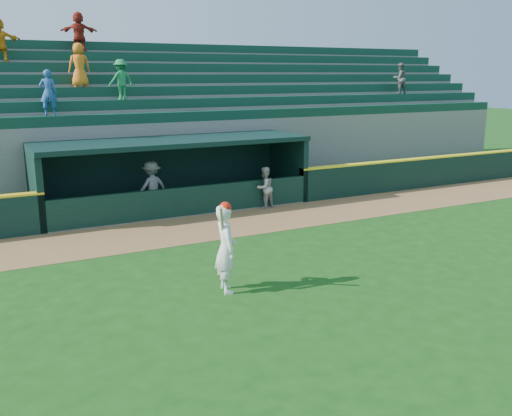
# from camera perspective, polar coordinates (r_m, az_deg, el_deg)

# --- Properties ---
(ground) EXTENTS (120.00, 120.00, 0.00)m
(ground) POSITION_cam_1_polar(r_m,az_deg,el_deg) (13.65, 3.15, -6.70)
(ground) COLOR #144110
(ground) RESTS_ON ground
(warning_track) EXTENTS (40.00, 3.00, 0.01)m
(warning_track) POSITION_cam_1_polar(r_m,az_deg,el_deg) (17.83, -4.95, -1.89)
(warning_track) COLOR brown
(warning_track) RESTS_ON ground
(field_wall_right) EXTENTS (15.50, 0.30, 1.20)m
(field_wall_right) POSITION_cam_1_polar(r_m,az_deg,el_deg) (26.08, 19.14, 3.61)
(field_wall_right) COLOR black
(field_wall_right) RESTS_ON ground
(wall_stripe_right) EXTENTS (15.50, 0.32, 0.06)m
(wall_stripe_right) POSITION_cam_1_polar(r_m,az_deg,el_deg) (25.99, 19.24, 4.98)
(wall_stripe_right) COLOR yellow
(wall_stripe_right) RESTS_ON field_wall_right
(dugout_player_front) EXTENTS (0.84, 0.74, 1.47)m
(dugout_player_front) POSITION_cam_1_polar(r_m,az_deg,el_deg) (20.12, 0.87, 2.05)
(dugout_player_front) COLOR #AAA9A4
(dugout_player_front) RESTS_ON ground
(dugout_player_inside) EXTENTS (1.28, 0.93, 1.77)m
(dugout_player_inside) POSITION_cam_1_polar(r_m,az_deg,el_deg) (19.81, -10.39, 2.10)
(dugout_player_inside) COLOR #9B9B96
(dugout_player_inside) RESTS_ON ground
(dugout) EXTENTS (9.40, 2.80, 2.46)m
(dugout) POSITION_cam_1_polar(r_m,az_deg,el_deg) (20.38, -8.44, 3.83)
(dugout) COLOR slate
(dugout) RESTS_ON ground
(stands) EXTENTS (34.50, 6.25, 7.08)m
(stands) POSITION_cam_1_polar(r_m,az_deg,el_deg) (24.56, -12.16, 7.72)
(stands) COLOR slate
(stands) RESTS_ON ground
(batter_at_plate) EXTENTS (0.62, 0.84, 2.03)m
(batter_at_plate) POSITION_cam_1_polar(r_m,az_deg,el_deg) (12.35, -3.04, -3.94)
(batter_at_plate) COLOR white
(batter_at_plate) RESTS_ON ground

